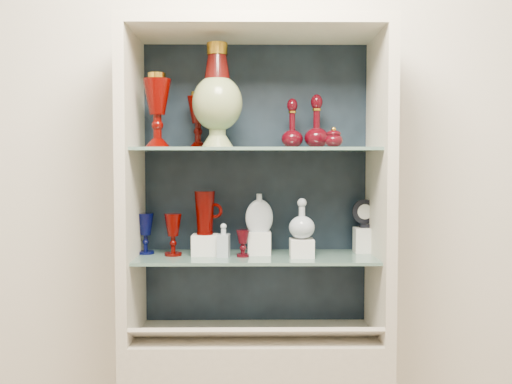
{
  "coord_description": "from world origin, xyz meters",
  "views": [
    {
      "loc": [
        -0.02,
        -0.66,
        1.41
      ],
      "look_at": [
        0.0,
        1.53,
        1.3
      ],
      "focal_mm": 40.0,
      "sensor_mm": 36.0,
      "label": 1
    }
  ],
  "objects_px": {
    "pedestal_lamp_left": "(157,110)",
    "ruby_goblet_small": "(243,243)",
    "cobalt_goblet": "(145,233)",
    "clear_square_bottle": "(224,240)",
    "ruby_goblet_tall": "(173,235)",
    "ruby_decanter_b": "(317,120)",
    "pedestal_lamp_right": "(198,120)",
    "ruby_pitcher": "(205,213)",
    "flat_flask": "(259,212)",
    "ruby_decanter_a": "(292,120)",
    "lidded_bowl": "(334,137)",
    "enamel_urn": "(217,96)",
    "cameo_medallion": "(364,213)",
    "clear_round_decanter": "(302,220)"
  },
  "relations": [
    {
      "from": "pedestal_lamp_left",
      "to": "ruby_goblet_small",
      "type": "xyz_separation_m",
      "value": [
        0.32,
        0.03,
        -0.51
      ]
    },
    {
      "from": "cobalt_goblet",
      "to": "clear_square_bottle",
      "type": "height_order",
      "value": "cobalt_goblet"
    },
    {
      "from": "ruby_goblet_tall",
      "to": "ruby_decanter_b",
      "type": "bearing_deg",
      "value": 4.19
    },
    {
      "from": "ruby_goblet_small",
      "to": "clear_square_bottle",
      "type": "distance_m",
      "value": 0.08
    },
    {
      "from": "pedestal_lamp_right",
      "to": "clear_square_bottle",
      "type": "height_order",
      "value": "pedestal_lamp_right"
    },
    {
      "from": "ruby_decanter_b",
      "to": "ruby_pitcher",
      "type": "height_order",
      "value": "ruby_decanter_b"
    },
    {
      "from": "pedestal_lamp_right",
      "to": "ruby_decanter_b",
      "type": "xyz_separation_m",
      "value": [
        0.47,
        -0.02,
        0.0
      ]
    },
    {
      "from": "ruby_goblet_small",
      "to": "flat_flask",
      "type": "distance_m",
      "value": 0.15
    },
    {
      "from": "ruby_goblet_small",
      "to": "ruby_pitcher",
      "type": "height_order",
      "value": "ruby_pitcher"
    },
    {
      "from": "ruby_decanter_a",
      "to": "ruby_decanter_b",
      "type": "height_order",
      "value": "ruby_decanter_b"
    },
    {
      "from": "pedestal_lamp_right",
      "to": "lidded_bowl",
      "type": "relative_size",
      "value": 2.85
    },
    {
      "from": "lidded_bowl",
      "to": "ruby_decanter_a",
      "type": "bearing_deg",
      "value": 141.01
    },
    {
      "from": "ruby_goblet_small",
      "to": "enamel_urn",
      "type": "bearing_deg",
      "value": -169.86
    },
    {
      "from": "pedestal_lamp_right",
      "to": "lidded_bowl",
      "type": "distance_m",
      "value": 0.54
    },
    {
      "from": "flat_flask",
      "to": "cameo_medallion",
      "type": "xyz_separation_m",
      "value": [
        0.43,
        0.05,
        -0.01
      ]
    },
    {
      "from": "flat_flask",
      "to": "clear_round_decanter",
      "type": "relative_size",
      "value": 1.05
    },
    {
      "from": "clear_square_bottle",
      "to": "cameo_medallion",
      "type": "bearing_deg",
      "value": 11.09
    },
    {
      "from": "cameo_medallion",
      "to": "ruby_decanter_a",
      "type": "bearing_deg",
      "value": 178.18
    },
    {
      "from": "ruby_decanter_a",
      "to": "ruby_goblet_tall",
      "type": "distance_m",
      "value": 0.65
    },
    {
      "from": "ruby_decanter_a",
      "to": "ruby_pitcher",
      "type": "relative_size",
      "value": 1.28
    },
    {
      "from": "ruby_goblet_small",
      "to": "clear_round_decanter",
      "type": "bearing_deg",
      "value": -2.11
    },
    {
      "from": "ruby_decanter_b",
      "to": "ruby_goblet_small",
      "type": "relative_size",
      "value": 2.17
    },
    {
      "from": "enamel_urn",
      "to": "clear_round_decanter",
      "type": "distance_m",
      "value": 0.57
    },
    {
      "from": "flat_flask",
      "to": "pedestal_lamp_left",
      "type": "bearing_deg",
      "value": -179.9
    },
    {
      "from": "enamel_urn",
      "to": "ruby_pitcher",
      "type": "distance_m",
      "value": 0.46
    },
    {
      "from": "clear_round_decanter",
      "to": "clear_square_bottle",
      "type": "bearing_deg",
      "value": 178.74
    },
    {
      "from": "ruby_pitcher",
      "to": "ruby_decanter_b",
      "type": "bearing_deg",
      "value": 11.09
    },
    {
      "from": "clear_square_bottle",
      "to": "cameo_medallion",
      "type": "height_order",
      "value": "cameo_medallion"
    },
    {
      "from": "enamel_urn",
      "to": "ruby_goblet_tall",
      "type": "distance_m",
      "value": 0.56
    },
    {
      "from": "enamel_urn",
      "to": "ruby_decanter_b",
      "type": "relative_size",
      "value": 1.74
    },
    {
      "from": "ruby_goblet_small",
      "to": "ruby_goblet_tall",
      "type": "bearing_deg",
      "value": 173.16
    },
    {
      "from": "pedestal_lamp_left",
      "to": "pedestal_lamp_right",
      "type": "relative_size",
      "value": 1.24
    },
    {
      "from": "lidded_bowl",
      "to": "clear_square_bottle",
      "type": "distance_m",
      "value": 0.57
    },
    {
      "from": "enamel_urn",
      "to": "ruby_goblet_tall",
      "type": "bearing_deg",
      "value": 164.28
    },
    {
      "from": "pedestal_lamp_right",
      "to": "cameo_medallion",
      "type": "xyz_separation_m",
      "value": [
        0.67,
        0.01,
        -0.37
      ]
    },
    {
      "from": "ruby_decanter_b",
      "to": "ruby_goblet_tall",
      "type": "height_order",
      "value": "ruby_decanter_b"
    },
    {
      "from": "ruby_decanter_b",
      "to": "flat_flask",
      "type": "height_order",
      "value": "ruby_decanter_b"
    },
    {
      "from": "ruby_goblet_small",
      "to": "flat_flask",
      "type": "height_order",
      "value": "flat_flask"
    },
    {
      "from": "enamel_urn",
      "to": "flat_flask",
      "type": "distance_m",
      "value": 0.48
    },
    {
      "from": "flat_flask",
      "to": "cameo_medallion",
      "type": "distance_m",
      "value": 0.43
    },
    {
      "from": "ruby_decanter_b",
      "to": "ruby_goblet_small",
      "type": "height_order",
      "value": "ruby_decanter_b"
    },
    {
      "from": "ruby_pitcher",
      "to": "flat_flask",
      "type": "xyz_separation_m",
      "value": [
        0.21,
        0.01,
        0.0
      ]
    },
    {
      "from": "clear_square_bottle",
      "to": "flat_flask",
      "type": "height_order",
      "value": "flat_flask"
    },
    {
      "from": "pedestal_lamp_left",
      "to": "flat_flask",
      "type": "relative_size",
      "value": 1.78
    },
    {
      "from": "ruby_goblet_tall",
      "to": "clear_round_decanter",
      "type": "xyz_separation_m",
      "value": [
        0.5,
        -0.04,
        0.06
      ]
    },
    {
      "from": "ruby_goblet_tall",
      "to": "pedestal_lamp_right",
      "type": "bearing_deg",
      "value": 35.29
    },
    {
      "from": "ruby_decanter_b",
      "to": "lidded_bowl",
      "type": "xyz_separation_m",
      "value": [
        0.05,
        -0.12,
        -0.07
      ]
    },
    {
      "from": "ruby_goblet_tall",
      "to": "ruby_goblet_small",
      "type": "height_order",
      "value": "ruby_goblet_tall"
    },
    {
      "from": "ruby_goblet_tall",
      "to": "clear_round_decanter",
      "type": "distance_m",
      "value": 0.51
    },
    {
      "from": "cobalt_goblet",
      "to": "ruby_goblet_small",
      "type": "bearing_deg",
      "value": -11.49
    }
  ]
}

